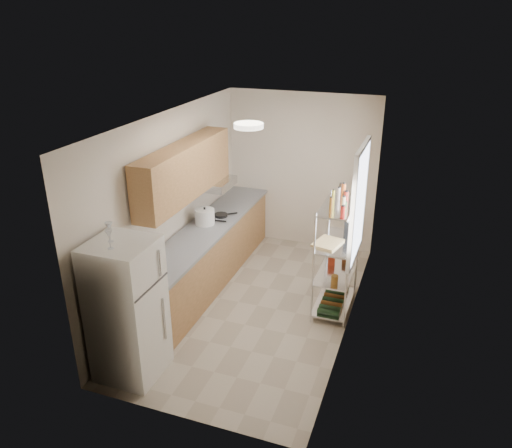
{
  "coord_description": "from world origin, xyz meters",
  "views": [
    {
      "loc": [
        1.97,
        -5.57,
        3.78
      ],
      "look_at": [
        -0.11,
        0.25,
        1.12
      ],
      "focal_mm": 35.0,
      "sensor_mm": 36.0,
      "label": 1
    }
  ],
  "objects_px": {
    "espresso_machine": "(350,226)",
    "frying_pan_large": "(206,219)",
    "refrigerator": "(127,310)",
    "cutting_board": "(328,243)",
    "rice_cooker": "(205,217)"
  },
  "relations": [
    {
      "from": "refrigerator",
      "to": "rice_cooker",
      "type": "height_order",
      "value": "refrigerator"
    },
    {
      "from": "refrigerator",
      "to": "cutting_board",
      "type": "xyz_separation_m",
      "value": [
        1.77,
        1.92,
        0.22
      ]
    },
    {
      "from": "frying_pan_large",
      "to": "cutting_board",
      "type": "height_order",
      "value": "cutting_board"
    },
    {
      "from": "frying_pan_large",
      "to": "cutting_board",
      "type": "distance_m",
      "value": 1.95
    },
    {
      "from": "refrigerator",
      "to": "rice_cooker",
      "type": "xyz_separation_m",
      "value": [
        -0.11,
        2.22,
        0.21
      ]
    },
    {
      "from": "frying_pan_large",
      "to": "espresso_machine",
      "type": "bearing_deg",
      "value": -5.8
    },
    {
      "from": "refrigerator",
      "to": "frying_pan_large",
      "type": "distance_m",
      "value": 2.33
    },
    {
      "from": "refrigerator",
      "to": "espresso_machine",
      "type": "relative_size",
      "value": 6.3
    },
    {
      "from": "espresso_machine",
      "to": "frying_pan_large",
      "type": "bearing_deg",
      "value": 172.45
    },
    {
      "from": "refrigerator",
      "to": "cutting_board",
      "type": "bearing_deg",
      "value": 47.43
    },
    {
      "from": "cutting_board",
      "to": "espresso_machine",
      "type": "distance_m",
      "value": 0.45
    },
    {
      "from": "refrigerator",
      "to": "espresso_machine",
      "type": "xyz_separation_m",
      "value": [
        1.98,
        2.3,
        0.33
      ]
    },
    {
      "from": "cutting_board",
      "to": "espresso_machine",
      "type": "bearing_deg",
      "value": 61.01
    },
    {
      "from": "cutting_board",
      "to": "espresso_machine",
      "type": "xyz_separation_m",
      "value": [
        0.21,
        0.38,
        0.11
      ]
    },
    {
      "from": "refrigerator",
      "to": "espresso_machine",
      "type": "height_order",
      "value": "refrigerator"
    }
  ]
}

